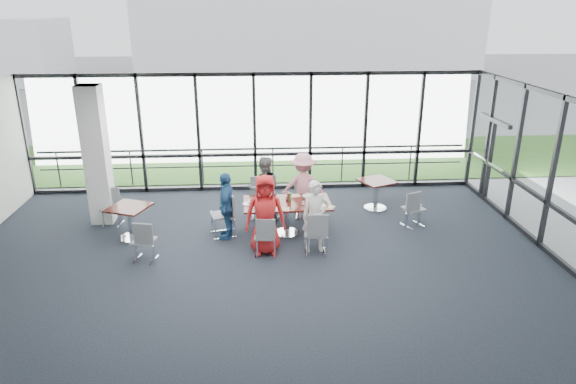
{
  "coord_description": "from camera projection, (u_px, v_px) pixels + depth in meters",
  "views": [
    {
      "loc": [
        0.01,
        -8.48,
        4.83
      ],
      "look_at": [
        0.68,
        1.69,
        1.1
      ],
      "focal_mm": 32.0,
      "sensor_mm": 36.0,
      "label": 1
    }
  ],
  "objects": [
    {
      "name": "tumbler_b",
      "position": [
        303.0,
        203.0,
        11.06
      ],
      "size": [
        0.07,
        0.07,
        0.14
      ],
      "primitive_type": "cylinder",
      "color": "white",
      "rests_on": "main_table"
    },
    {
      "name": "floor",
      "position": [
        258.0,
        279.0,
        9.62
      ],
      "size": [
        12.0,
        10.0,
        0.02
      ],
      "primitive_type": "cube",
      "color": "black",
      "rests_on": "ground"
    },
    {
      "name": "diner_near_right",
      "position": [
        315.0,
        217.0,
        10.47
      ],
      "size": [
        0.58,
        0.44,
        1.52
      ],
      "primitive_type": "imported",
      "rotation": [
        0.0,
        0.0,
        0.06
      ],
      "color": "silver",
      "rests_on": "ground"
    },
    {
      "name": "structural_column",
      "position": [
        97.0,
        156.0,
        11.65
      ],
      "size": [
        0.5,
        0.5,
        3.2
      ],
      "primitive_type": "cube",
      "color": "white",
      "rests_on": "ground"
    },
    {
      "name": "green_bottle",
      "position": [
        290.0,
        197.0,
        11.28
      ],
      "size": [
        0.05,
        0.05,
        0.2
      ],
      "primitive_type": "cylinder",
      "color": "#196A2E",
      "rests_on": "main_table"
    },
    {
      "name": "diner_far_right",
      "position": [
        303.0,
        186.0,
        12.09
      ],
      "size": [
        1.05,
        0.55,
        1.61
      ],
      "primitive_type": "imported",
      "rotation": [
        0.0,
        0.0,
        3.13
      ],
      "color": "pink",
      "rests_on": "ground"
    },
    {
      "name": "menu_b",
      "position": [
        328.0,
        206.0,
        11.03
      ],
      "size": [
        0.34,
        0.33,
        0.0
      ],
      "primitive_type": "cube",
      "rotation": [
        0.0,
        0.0,
        -0.69
      ],
      "color": "beige",
      "rests_on": "main_table"
    },
    {
      "name": "plate_fl",
      "position": [
        266.0,
        197.0,
        11.54
      ],
      "size": [
        0.28,
        0.28,
        0.01
      ],
      "primitive_type": "cylinder",
      "color": "white",
      "rests_on": "main_table"
    },
    {
      "name": "plate_fr",
      "position": [
        308.0,
        196.0,
        11.63
      ],
      "size": [
        0.27,
        0.27,
        0.01
      ],
      "primitive_type": "cylinder",
      "color": "white",
      "rests_on": "main_table"
    },
    {
      "name": "diner_near_left",
      "position": [
        265.0,
        215.0,
        10.37
      ],
      "size": [
        0.84,
        0.56,
        1.68
      ],
      "primitive_type": "imported",
      "rotation": [
        0.0,
        0.0,
        0.03
      ],
      "color": "red",
      "rests_on": "ground"
    },
    {
      "name": "side_table_right",
      "position": [
        376.0,
        185.0,
        12.72
      ],
      "size": [
        1.0,
        1.0,
        0.75
      ],
      "rotation": [
        0.0,
        0.0,
        0.42
      ],
      "color": "#3E1A13",
      "rests_on": "ground"
    },
    {
      "name": "diner_far_left",
      "position": [
        264.0,
        189.0,
        11.96
      ],
      "size": [
        0.77,
        0.48,
        1.57
      ],
      "primitive_type": "imported",
      "rotation": [
        0.0,
        0.0,
        3.15
      ],
      "color": "slate",
      "rests_on": "ground"
    },
    {
      "name": "apron",
      "position": [
        255.0,
        144.0,
        18.99
      ],
      "size": [
        80.0,
        70.0,
        0.02
      ],
      "primitive_type": "cube",
      "color": "gray",
      "rests_on": "ground"
    },
    {
      "name": "hangar_main",
      "position": [
        305.0,
        30.0,
        38.81
      ],
      "size": [
        24.0,
        10.0,
        6.0
      ],
      "primitive_type": "cube",
      "color": "white",
      "rests_on": "ground"
    },
    {
      "name": "menu_a",
      "position": [
        282.0,
        209.0,
        10.89
      ],
      "size": [
        0.37,
        0.29,
        0.0
      ],
      "primitive_type": "cube",
      "rotation": [
        0.0,
        0.0,
        -0.19
      ],
      "color": "beige",
      "rests_on": "main_table"
    },
    {
      "name": "curtain_wall_back",
      "position": [
        255.0,
        133.0,
        13.75
      ],
      "size": [
        12.0,
        0.1,
        3.2
      ],
      "primitive_type": "cube",
      "color": "white",
      "rests_on": "ground"
    },
    {
      "name": "chair_main_end",
      "position": [
        222.0,
        215.0,
        11.26
      ],
      "size": [
        0.58,
        0.58,
        0.97
      ],
      "primitive_type": null,
      "rotation": [
        0.0,
        0.0,
        -1.31
      ],
      "color": "slate",
      "rests_on": "ground"
    },
    {
      "name": "plate_end",
      "position": [
        249.0,
        204.0,
        11.16
      ],
      "size": [
        0.27,
        0.27,
        0.01
      ],
      "primitive_type": "cylinder",
      "color": "white",
      "rests_on": "main_table"
    },
    {
      "name": "chair_main_nr",
      "position": [
        316.0,
        233.0,
        10.45
      ],
      "size": [
        0.48,
        0.48,
        0.91
      ],
      "primitive_type": null,
      "rotation": [
        0.0,
        0.0,
        -0.07
      ],
      "color": "slate",
      "rests_on": "ground"
    },
    {
      "name": "tumbler_c",
      "position": [
        288.0,
        195.0,
        11.48
      ],
      "size": [
        0.07,
        0.07,
        0.14
      ],
      "primitive_type": "cylinder",
      "color": "white",
      "rests_on": "main_table"
    },
    {
      "name": "plate_nr",
      "position": [
        313.0,
        206.0,
        11.03
      ],
      "size": [
        0.24,
        0.24,
        0.01
      ],
      "primitive_type": "cylinder",
      "color": "white",
      "rests_on": "main_table"
    },
    {
      "name": "exit_door",
      "position": [
        490.0,
        162.0,
        13.13
      ],
      "size": [
        0.12,
        1.6,
        2.1
      ],
      "primitive_type": "cube",
      "color": "black",
      "rests_on": "ground"
    },
    {
      "name": "chair_spare_lb",
      "position": [
        111.0,
        208.0,
        11.83
      ],
      "size": [
        0.46,
        0.46,
        0.84
      ],
      "primitive_type": null,
      "rotation": [
        0.0,
        0.0,
        3.02
      ],
      "color": "slate",
      "rests_on": "ground"
    },
    {
      "name": "diner_end",
      "position": [
        227.0,
        205.0,
        11.09
      ],
      "size": [
        0.6,
        0.94,
        1.5
      ],
      "primitive_type": "imported",
      "rotation": [
        0.0,
        0.0,
        -1.71
      ],
      "color": "#25578B",
      "rests_on": "ground"
    },
    {
      "name": "guard_rail",
      "position": [
        255.0,
        165.0,
        14.69
      ],
      "size": [
        12.0,
        0.06,
        0.06
      ],
      "primitive_type": "cylinder",
      "rotation": [
        0.0,
        1.57,
        0.0
      ],
      "color": "#2D2D33",
      "rests_on": "ground"
    },
    {
      "name": "condiment_caddy",
      "position": [
        288.0,
        200.0,
        11.36
      ],
      "size": [
        0.1,
        0.07,
        0.04
      ],
      "primitive_type": "cube",
      "color": "black",
      "rests_on": "main_table"
    },
    {
      "name": "main_table",
      "position": [
        287.0,
        208.0,
        11.31
      ],
      "size": [
        1.93,
        1.09,
        0.75
      ],
      "rotation": [
        0.0,
        0.0,
        0.02
      ],
      "color": "#3E1A13",
      "rests_on": "ground"
    },
    {
      "name": "grass_strip",
      "position": [
        255.0,
        158.0,
        17.1
      ],
      "size": [
        80.0,
        5.0,
        0.01
      ],
      "primitive_type": "cube",
      "color": "#26601A",
      "rests_on": "ground"
    },
    {
      "name": "tumbler_d",
      "position": [
        259.0,
        202.0,
        11.1
      ],
      "size": [
        0.07,
        0.07,
        0.14
      ],
      "primitive_type": "cylinder",
      "color": "white",
      "rests_on": "main_table"
    },
    {
      "name": "chair_spare_la",
      "position": [
        144.0,
        241.0,
        10.16
      ],
      "size": [
        0.51,
        0.51,
        0.86
      ],
      "primitive_type": null,
      "rotation": [
        0.0,
        0.0,
        -0.23
      ],
      "color": "slate",
      "rests_on": "ground"
    },
    {
      "name": "chair_main_fr",
      "position": [
        305.0,
        199.0,
        12.28
      ],
      "size": [
        0.5,
        0.5,
        0.91
      ],
      "primitive_type": null,
      "rotation": [
        0.0,
        0.0,
        3.01
      ],
      "color": "slate",
      "rests_on": "ground"
    },
    {
      "name": "tumbler_a",
      "position": [
        275.0,
        203.0,
        11.03
      ],
      "size": [
        0.08,
        0.08,
        0.15
      ],
      "primitive_type": "cylinder",
      "color": "white",
      "rests_on": "main_table"
    },
    {
      "name": "menu_c",
      "position": [
        294.0,
        196.0,
        11.64
      ],
      "size": [
        0.32,
        0.25,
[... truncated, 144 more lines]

